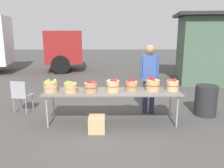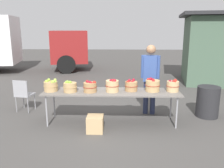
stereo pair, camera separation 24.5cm
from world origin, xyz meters
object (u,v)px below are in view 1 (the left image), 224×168
Objects in this scene: apple_basket_red_1 at (113,85)px; apple_basket_red_4 at (173,85)px; market_table at (112,93)px; apple_basket_red_3 at (153,85)px; trash_barrel at (206,100)px; produce_crate at (97,124)px; apple_basket_red_2 at (132,86)px; apple_basket_green_1 at (70,87)px; apple_basket_green_0 at (51,86)px; apple_basket_red_0 at (91,87)px; folding_chair at (21,94)px; vendor_adult at (149,74)px.

apple_basket_red_1 is 1.38m from apple_basket_red_4.
market_table is 0.95m from apple_basket_red_3.
produce_crate is (-2.70, -0.99, -0.21)m from trash_barrel.
apple_basket_red_2 is 0.39× the size of trash_barrel.
apple_basket_red_2 is (1.38, 0.14, 0.00)m from apple_basket_green_1.
produce_crate is (0.61, -0.45, -0.70)m from apple_basket_green_1.
apple_basket_green_0 is 1.04× the size of apple_basket_red_0.
produce_crate is (2.01, -1.18, -0.34)m from folding_chair.
apple_basket_red_2 is at bearing -168.15° from trash_barrel.
apple_basket_red_3 is (0.91, 0.09, -0.01)m from apple_basket_red_1.
folding_chair is 4.71m from trash_barrel.
apple_basket_red_3 reaches higher than apple_basket_red_2.
apple_basket_red_0 reaches higher than apple_basket_green_1.
apple_basket_red_2 is 2.02m from trash_barrel.
apple_basket_green_0 is at bearing 154.72° from folding_chair.
trash_barrel is at bearing 10.56° from apple_basket_red_0.
apple_basket_red_1 is 0.41× the size of trash_barrel.
apple_basket_red_4 is 0.73m from vendor_adult.
apple_basket_red_3 is 0.39× the size of folding_chair.
produce_crate is (1.06, -0.50, -0.70)m from apple_basket_green_0.
apple_basket_red_0 is at bearing -175.13° from apple_basket_red_3.
apple_basket_red_3 is at bearing 5.48° from apple_basket_red_1.
apple_basket_green_0 is at bearing 154.71° from produce_crate.
apple_basket_red_0 is 0.94m from apple_basket_red_2.
apple_basket_red_2 reaches higher than folding_chair.
apple_basket_green_1 is at bearing -175.23° from market_table.
apple_basket_green_1 is at bearing -174.23° from apple_basket_red_2.
apple_basket_red_4 reaches higher than folding_chair.
market_table is 1.39m from apple_basket_green_0.
vendor_adult reaches higher than apple_basket_red_1.
apple_basket_red_0 is (0.90, -0.04, -0.00)m from apple_basket_green_0.
apple_basket_red_0 reaches higher than trash_barrel.
apple_basket_green_1 is 1.62m from folding_chair.
market_table is 9.92× the size of apple_basket_red_0.
apple_basket_red_4 is (0.94, -0.01, 0.01)m from apple_basket_red_2.
apple_basket_red_4 is at bearing -0.58° from apple_basket_red_2.
apple_basket_red_3 is at bearing 4.87° from apple_basket_red_0.
apple_basket_red_2 is 2.87m from folding_chair.
apple_basket_red_1 is at bearing -168.03° from trash_barrel.
apple_basket_red_1 is at bearing 174.00° from folding_chair.
apple_basket_green_1 is 1.07× the size of apple_basket_red_4.
produce_crate is at bearing -25.29° from apple_basket_green_0.
apple_basket_red_1 reaches higher than folding_chair.
apple_basket_red_1 reaches higher than apple_basket_green_1.
apple_basket_red_2 reaches higher than market_table.
apple_basket_red_4 is 0.17× the size of vendor_adult.
apple_basket_red_0 is at bearing 1.44° from apple_basket_green_1.
apple_basket_red_0 is 1.06× the size of apple_basket_red_4.
apple_basket_red_3 reaches higher than apple_basket_red_4.
vendor_adult is at bearing 25.41° from apple_basket_red_0.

